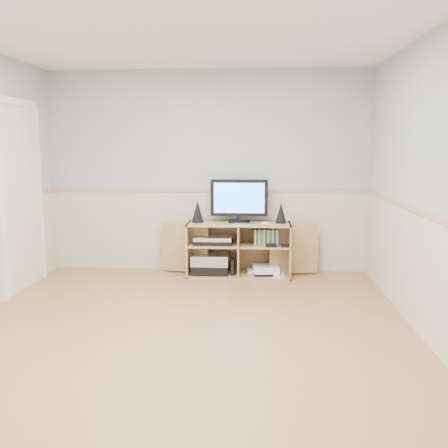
{
  "coord_description": "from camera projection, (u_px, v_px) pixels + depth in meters",
  "views": [
    {
      "loc": [
        0.59,
        -3.98,
        1.58
      ],
      "look_at": [
        0.27,
        1.2,
        0.76
      ],
      "focal_mm": 40.0,
      "sensor_mm": 36.0,
      "label": 1
    }
  ],
  "objects": [
    {
      "name": "mouse",
      "position": [
        265.0,
        224.0,
        5.88
      ],
      "size": [
        0.11,
        0.09,
        0.04
      ],
      "primitive_type": "ellipsoid",
      "rotation": [
        0.0,
        0.0,
        -0.38
      ],
      "color": "white",
      "rests_on": "media_cabinet"
    },
    {
      "name": "media_cabinet",
      "position": [
        239.0,
        248.0,
        6.15
      ],
      "size": [
        1.95,
        0.47,
        0.65
      ],
      "color": "tan",
      "rests_on": "floor"
    },
    {
      "name": "wall_outlet",
      "position": [
        287.0,
        224.0,
        6.25
      ],
      "size": [
        0.12,
        0.03,
        0.12
      ],
      "primitive_type": "cube",
      "color": "white",
      "rests_on": "wall_back"
    },
    {
      "name": "speaker_right",
      "position": [
        281.0,
        213.0,
        6.01
      ],
      "size": [
        0.13,
        0.13,
        0.25
      ],
      "primitive_type": "cone",
      "color": "black",
      "rests_on": "media_cabinet"
    },
    {
      "name": "game_consoles",
      "position": [
        265.0,
        270.0,
        6.1
      ],
      "size": [
        0.45,
        0.3,
        0.11
      ],
      "color": "white",
      "rests_on": "media_cabinet"
    },
    {
      "name": "game_cases",
      "position": [
        266.0,
        237.0,
        6.03
      ],
      "size": [
        0.3,
        0.14,
        0.19
      ],
      "primitive_type": "cube",
      "color": "#3F8C3F",
      "rests_on": "media_cabinet"
    },
    {
      "name": "keyboard",
      "position": [
        245.0,
        224.0,
        5.9
      ],
      "size": [
        0.3,
        0.18,
        0.01
      ],
      "primitive_type": "cube",
      "rotation": [
        0.0,
        0.0,
        -0.26
      ],
      "color": "silver",
      "rests_on": "media_cabinet"
    },
    {
      "name": "av_components",
      "position": [
        212.0,
        257.0,
        6.13
      ],
      "size": [
        0.53,
        0.34,
        0.47
      ],
      "color": "black",
      "rests_on": "media_cabinet"
    },
    {
      "name": "monitor",
      "position": [
        239.0,
        199.0,
        6.05
      ],
      "size": [
        0.69,
        0.18,
        0.52
      ],
      "color": "black",
      "rests_on": "media_cabinet"
    },
    {
      "name": "speaker_left",
      "position": [
        198.0,
        211.0,
        6.07
      ],
      "size": [
        0.15,
        0.15,
        0.27
      ],
      "primitive_type": "cone",
      "color": "black",
      "rests_on": "media_cabinet"
    },
    {
      "name": "room",
      "position": [
        177.0,
        190.0,
        4.15
      ],
      "size": [
        4.04,
        4.54,
        2.54
      ],
      "color": "tan",
      "rests_on": "ground"
    }
  ]
}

